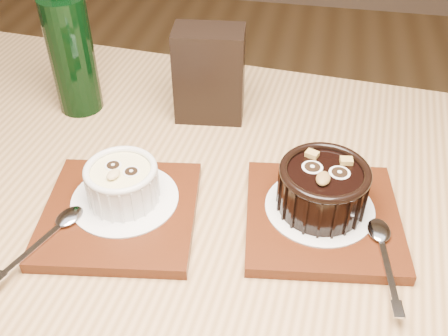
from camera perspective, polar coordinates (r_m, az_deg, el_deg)
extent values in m
cube|color=#9B7243|center=(0.64, -2.46, -7.97)|extent=(1.26, 0.89, 0.04)
cylinder|color=#9B7243|center=(1.33, -20.34, -2.78)|extent=(0.06, 0.06, 0.71)
cube|color=#4E200D|center=(0.64, -11.24, -4.85)|extent=(0.20, 0.20, 0.01)
cylinder|color=white|center=(0.65, -10.72, -3.31)|extent=(0.13, 0.13, 0.00)
cylinder|color=white|center=(0.63, -10.96, -1.83)|extent=(0.08, 0.08, 0.04)
cylinder|color=#EFE392|center=(0.62, -11.19, -0.42)|extent=(0.07, 0.07, 0.00)
torus|color=white|center=(0.62, -11.23, -0.17)|extent=(0.09, 0.09, 0.01)
cylinder|color=black|center=(0.63, -11.99, 0.33)|extent=(0.02, 0.02, 0.00)
cylinder|color=black|center=(0.61, -10.07, -0.35)|extent=(0.02, 0.02, 0.00)
ellipsoid|color=#D5B77C|center=(0.61, -11.95, -0.69)|extent=(0.02, 0.02, 0.01)
cube|color=#4E200D|center=(0.64, 10.65, -5.31)|extent=(0.20, 0.20, 0.01)
cylinder|color=white|center=(0.64, 10.36, -4.20)|extent=(0.13, 0.13, 0.00)
cylinder|color=black|center=(0.62, 10.64, -2.40)|extent=(0.10, 0.10, 0.05)
cylinder|color=black|center=(0.60, 10.93, -0.64)|extent=(0.09, 0.09, 0.00)
torus|color=black|center=(0.60, 10.97, -0.39)|extent=(0.10, 0.10, 0.01)
cylinder|color=black|center=(0.61, 9.60, 0.13)|extent=(0.02, 0.02, 0.00)
cylinder|color=black|center=(0.60, 12.47, -0.45)|extent=(0.02, 0.02, 0.00)
ellipsoid|color=brown|center=(0.59, 10.74, -1.13)|extent=(0.02, 0.03, 0.01)
cube|color=olive|center=(0.62, 9.56, 1.51)|extent=(0.02, 0.02, 0.01)
cube|color=olive|center=(0.62, 13.18, 0.77)|extent=(0.02, 0.01, 0.01)
cube|color=black|center=(0.77, -1.60, 10.14)|extent=(0.11, 0.07, 0.14)
cylinder|color=black|center=(0.81, -16.21, 11.64)|extent=(0.07, 0.07, 0.18)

